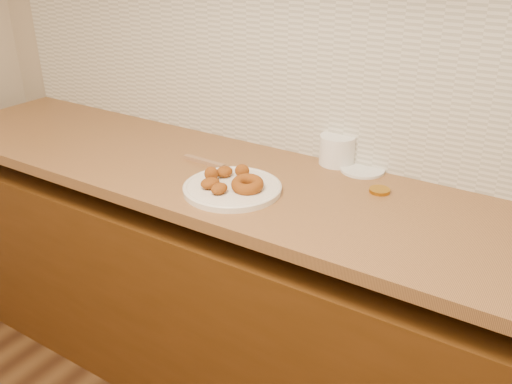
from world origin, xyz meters
TOP-DOWN VIEW (x-y plane):
  - wall_back at (0.00, 2.00)m, footprint 4.00×0.02m
  - base_cabinet at (0.00, 1.69)m, footprint 3.60×0.60m
  - butcher_block at (-0.65, 1.69)m, footprint 2.30×0.62m
  - backsplash at (0.00, 1.99)m, footprint 3.60×0.02m
  - donut_plate at (-0.42, 1.58)m, footprint 0.31×0.31m
  - ring_donut at (-0.36, 1.59)m, footprint 0.14×0.14m
  - fried_dough_chunks at (-0.46, 1.58)m, footprint 0.13×0.20m
  - plastic_tub at (-0.24, 1.96)m, footprint 0.15×0.15m
  - tub_lid at (-0.13, 1.95)m, footprint 0.17×0.17m
  - brass_jar_lid at (-0.02, 1.82)m, footprint 0.07×0.07m
  - wooden_utensil at (-0.63, 1.72)m, footprint 0.17×0.03m

SIDE VIEW (x-z plane):
  - base_cabinet at x=0.00m, z-range 0.00..0.77m
  - butcher_block at x=-0.65m, z-range 0.86..0.90m
  - tub_lid at x=-0.13m, z-range 0.90..0.91m
  - brass_jar_lid at x=-0.02m, z-range 0.90..0.91m
  - wooden_utensil at x=-0.63m, z-range 0.90..0.91m
  - donut_plate at x=-0.42m, z-range 0.90..0.92m
  - ring_donut at x=-0.36m, z-range 0.91..0.96m
  - fried_dough_chunks at x=-0.46m, z-range 0.91..0.96m
  - plastic_tub at x=-0.24m, z-range 0.90..1.00m
  - backsplash at x=0.00m, z-range 0.90..1.50m
  - wall_back at x=0.00m, z-range 0.00..2.70m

